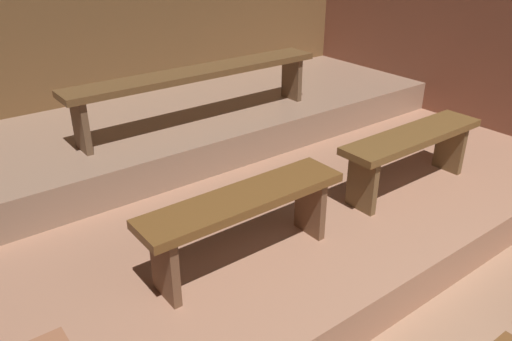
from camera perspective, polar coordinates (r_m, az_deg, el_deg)
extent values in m
cube|color=#A1785D|center=(3.80, 7.79, -9.31)|extent=(5.73, 6.00, 0.08)
cube|color=brown|center=(5.37, -12.12, 14.40)|extent=(5.73, 0.06, 2.21)
cube|color=#A9775C|center=(4.27, -0.50, -1.80)|extent=(4.93, 3.41, 0.29)
cube|color=#97755F|center=(4.85, -7.00, 5.26)|extent=(4.93, 1.59, 0.29)
cube|color=brown|center=(2.90, -1.36, -3.23)|extent=(1.30, 0.31, 0.05)
cube|color=brown|center=(2.80, -10.28, -10.57)|extent=(0.05, 0.25, 0.41)
cube|color=brown|center=(3.32, 6.13, -3.94)|extent=(0.05, 0.25, 0.41)
cube|color=brown|center=(3.94, 17.39, 3.74)|extent=(1.30, 0.31, 0.05)
cube|color=brown|center=(3.64, 11.92, -1.47)|extent=(0.05, 0.25, 0.41)
cube|color=brown|center=(4.44, 21.08, 2.48)|extent=(0.05, 0.25, 0.41)
cube|color=brown|center=(4.36, -6.49, 10.95)|extent=(2.34, 0.31, 0.05)
cube|color=brown|center=(4.02, -19.21, 4.84)|extent=(0.05, 0.25, 0.41)
cube|color=brown|center=(5.02, 4.06, 10.36)|extent=(0.05, 0.25, 0.41)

